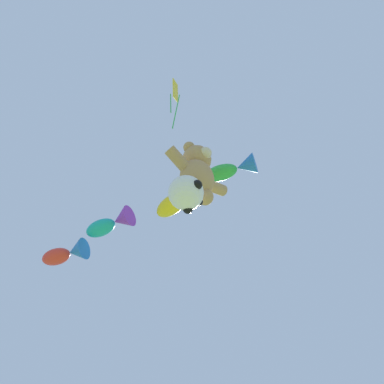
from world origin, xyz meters
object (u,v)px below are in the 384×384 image
(fish_kite_goldfin, at_px, (183,197))
(diamond_kite, at_px, (175,95))
(soccer_ball_kite, at_px, (186,193))
(teddy_bear_kite, at_px, (197,172))
(fish_kite_teal, at_px, (111,223))
(fish_kite_emerald, at_px, (233,169))
(fish_kite_crimson, at_px, (66,254))

(fish_kite_goldfin, distance_m, diamond_kite, 3.64)
(diamond_kite, bearing_deg, soccer_ball_kite, 26.15)
(teddy_bear_kite, relative_size, fish_kite_teal, 1.13)
(fish_kite_emerald, relative_size, fish_kite_crimson, 0.91)
(soccer_ball_kite, relative_size, diamond_kite, 0.41)
(fish_kite_emerald, xyz_separation_m, fish_kite_goldfin, (-0.35, 2.15, 0.18))
(fish_kite_teal, xyz_separation_m, fish_kite_crimson, (-0.54, 2.13, -0.45))
(fish_kite_crimson, bearing_deg, fish_kite_emerald, -75.83)
(soccer_ball_kite, relative_size, fish_kite_crimson, 0.51)
(fish_kite_teal, relative_size, diamond_kite, 0.83)
(soccer_ball_kite, height_order, diamond_kite, diamond_kite)
(teddy_bear_kite, height_order, diamond_kite, diamond_kite)
(teddy_bear_kite, height_order, fish_kite_crimson, fish_kite_crimson)
(soccer_ball_kite, bearing_deg, fish_kite_crimson, 89.47)
(teddy_bear_kite, distance_m, fish_kite_emerald, 1.86)
(fish_kite_teal, height_order, fish_kite_crimson, fish_kite_teal)
(soccer_ball_kite, xyz_separation_m, fish_kite_crimson, (0.07, 7.15, 2.90))
(fish_kite_crimson, bearing_deg, diamond_kite, -97.85)
(fish_kite_goldfin, relative_size, fish_kite_teal, 1.03)
(fish_kite_teal, bearing_deg, fish_kite_emerald, -75.84)
(soccer_ball_kite, relative_size, fish_kite_goldfin, 0.48)
(teddy_bear_kite, height_order, soccer_ball_kite, teddy_bear_kite)
(fish_kite_teal, bearing_deg, diamond_kite, -106.13)
(fish_kite_crimson, bearing_deg, fish_kite_goldfin, -73.80)
(fish_kite_goldfin, bearing_deg, diamond_kite, -136.27)
(diamond_kite, bearing_deg, fish_kite_emerald, 5.84)
(diamond_kite, bearing_deg, fish_kite_goldfin, 43.73)
(fish_kite_emerald, height_order, fish_kite_goldfin, fish_kite_goldfin)
(fish_kite_emerald, bearing_deg, fish_kite_crimson, 104.17)
(fish_kite_teal, xyz_separation_m, diamond_kite, (-1.59, -5.50, 0.47))
(fish_kite_emerald, relative_size, fish_kite_goldfin, 0.84)
(teddy_bear_kite, height_order, fish_kite_goldfin, fish_kite_goldfin)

